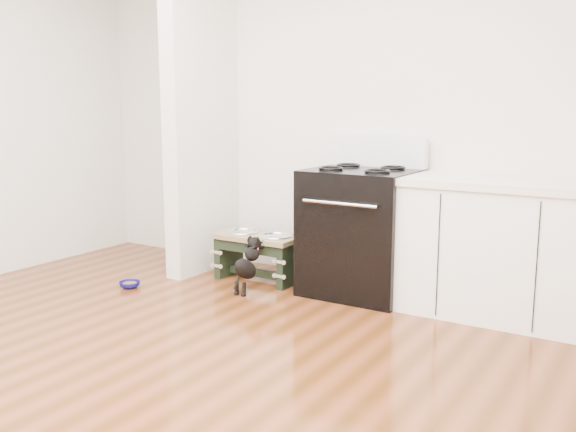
% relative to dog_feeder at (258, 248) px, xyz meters
% --- Properties ---
extents(ground, '(5.00, 5.00, 0.00)m').
position_rel_dog_feeder_xyz_m(ground, '(0.59, -2.04, -0.26)').
color(ground, '#4D270D').
rests_on(ground, ground).
extents(room_shell, '(5.00, 5.00, 5.00)m').
position_rel_dog_feeder_xyz_m(room_shell, '(0.59, -2.04, 1.36)').
color(room_shell, silver).
rests_on(room_shell, ground).
extents(partition_wall, '(0.15, 0.80, 2.70)m').
position_rel_dog_feeder_xyz_m(partition_wall, '(-0.59, 0.06, 1.09)').
color(partition_wall, silver).
rests_on(partition_wall, ground).
extents(oven_range, '(0.76, 0.69, 1.14)m').
position_rel_dog_feeder_xyz_m(oven_range, '(0.84, 0.11, 0.21)').
color(oven_range, black).
rests_on(oven_range, ground).
extents(cabinet_run, '(1.24, 0.64, 0.91)m').
position_rel_dog_feeder_xyz_m(cabinet_run, '(1.82, 0.13, 0.19)').
color(cabinet_run, white).
rests_on(cabinet_run, ground).
extents(dog_feeder, '(0.68, 0.36, 0.38)m').
position_rel_dog_feeder_xyz_m(dog_feeder, '(0.00, 0.00, 0.00)').
color(dog_feeder, black).
rests_on(dog_feeder, ground).
extents(puppy, '(0.12, 0.35, 0.41)m').
position_rel_dog_feeder_xyz_m(puppy, '(0.12, -0.31, -0.04)').
color(puppy, black).
rests_on(puppy, ground).
extents(floor_bowl, '(0.21, 0.21, 0.05)m').
position_rel_dog_feeder_xyz_m(floor_bowl, '(-0.71, -0.70, -0.24)').
color(floor_bowl, '#0E0E63').
rests_on(floor_bowl, ground).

